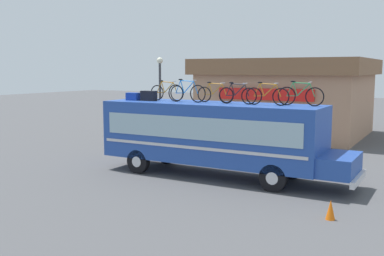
% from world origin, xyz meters
% --- Properties ---
extents(ground_plane, '(120.00, 120.00, 0.00)m').
position_xyz_m(ground_plane, '(0.00, 0.00, 0.00)').
color(ground_plane, '#4C4C4F').
extents(bus, '(10.64, 2.62, 3.05)m').
position_xyz_m(bus, '(0.19, 0.00, 1.78)').
color(bus, '#23479E').
rests_on(bus, ground).
extents(luggage_bag_1, '(0.59, 0.34, 0.34)m').
position_xyz_m(luggage_bag_1, '(-3.77, -0.24, 3.22)').
color(luggage_bag_1, '#193899').
rests_on(luggage_bag_1, bus).
extents(luggage_bag_2, '(0.70, 0.33, 0.44)m').
position_xyz_m(luggage_bag_2, '(-2.98, -0.16, 3.27)').
color(luggage_bag_2, black).
rests_on(luggage_bag_2, bus).
extents(rooftop_bicycle_1, '(1.72, 0.44, 0.90)m').
position_xyz_m(rooftop_bicycle_1, '(-2.34, 0.33, 3.42)').
color(rooftop_bicycle_1, black).
rests_on(rooftop_bicycle_1, bus).
extents(rooftop_bicycle_2, '(1.81, 0.44, 0.98)m').
position_xyz_m(rooftop_bicycle_2, '(-1.09, -0.08, 3.45)').
color(rooftop_bicycle_2, black).
rests_on(rooftop_bicycle_2, bus).
extents(rooftop_bicycle_3, '(1.68, 0.44, 0.87)m').
position_xyz_m(rooftop_bicycle_3, '(0.04, 0.33, 3.41)').
color(rooftop_bicycle_3, black).
rests_on(rooftop_bicycle_3, bus).
extents(rooftop_bicycle_4, '(1.64, 0.44, 0.88)m').
position_xyz_m(rooftop_bicycle_4, '(1.21, -0.03, 3.41)').
color(rooftop_bicycle_4, black).
rests_on(rooftop_bicycle_4, bus).
extents(rooftop_bicycle_5, '(1.76, 0.44, 0.90)m').
position_xyz_m(rooftop_bicycle_5, '(2.44, -0.00, 3.42)').
color(rooftop_bicycle_5, black).
rests_on(rooftop_bicycle_5, bus).
extents(rooftop_bicycle_6, '(1.79, 0.44, 0.95)m').
position_xyz_m(rooftop_bicycle_6, '(3.64, 0.35, 3.44)').
color(rooftop_bicycle_6, black).
rests_on(rooftop_bicycle_6, bus).
extents(roadside_building, '(10.72, 9.55, 5.10)m').
position_xyz_m(roadside_building, '(-1.08, 13.66, 2.61)').
color(roadside_building, tan).
rests_on(roadside_building, ground).
extents(traffic_cone, '(0.28, 0.28, 0.61)m').
position_xyz_m(traffic_cone, '(5.69, -3.28, 0.30)').
color(traffic_cone, orange).
rests_on(traffic_cone, ground).
extents(street_lamp, '(0.36, 0.36, 5.13)m').
position_xyz_m(street_lamp, '(-6.48, 6.01, 3.27)').
color(street_lamp, '#38383D').
rests_on(street_lamp, ground).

